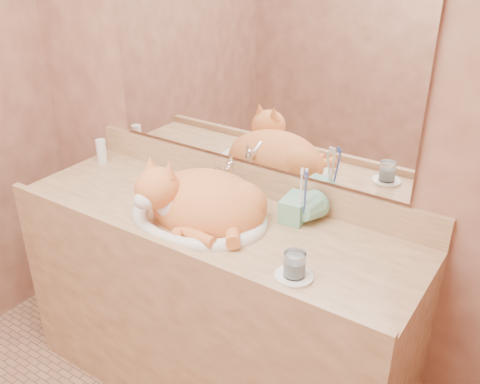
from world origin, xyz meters
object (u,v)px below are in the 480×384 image
Objects in this scene: water_glass at (295,264)px; sink_basin at (198,198)px; soap_dispenser at (289,202)px; toothbrush_cup at (302,215)px; vanity_counter at (213,308)px; cat at (200,199)px.

sink_basin is at bearing 164.16° from water_glass.
soap_dispenser reaches higher than toothbrush_cup.
vanity_counter is 14.44× the size of toothbrush_cup.
sink_basin is 6.54× the size of water_glass.
water_glass is (0.44, -0.15, 0.48)m from vanity_counter.
vanity_counter is 3.50× the size of cat.
toothbrush_cup is 0.31m from water_glass.
sink_basin is 2.67× the size of soap_dispenser.
sink_basin is 0.01m from cat.
cat is at bearing 164.06° from water_glass.
sink_basin is 4.78× the size of toothbrush_cup.
toothbrush_cup is (0.34, 0.15, -0.03)m from cat.
water_glass is at bearing -66.31° from toothbrush_cup.
sink_basin is 0.33m from soap_dispenser.
soap_dispenser is (0.30, 0.13, 0.02)m from cat.
water_glass is at bearing -62.39° from soap_dispenser.
cat reaches higher than toothbrush_cup.
soap_dispenser is 0.07m from toothbrush_cup.
sink_basin reaches higher than vanity_counter.
vanity_counter is 8.08× the size of soap_dispenser.
soap_dispenser is at bearing 17.99° from cat.
toothbrush_cup is (0.31, 0.13, 0.48)m from vanity_counter.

